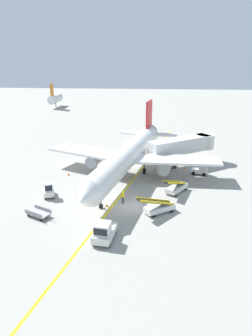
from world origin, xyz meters
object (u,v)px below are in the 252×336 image
at_px(jet_bridge, 186,145).
at_px(pushback_tug, 104,232).
at_px(safety_cone_nose_left, 185,168).
at_px(ground_crew_marshaller, 123,197).
at_px(baggage_tug_by_cargo_door, 200,169).
at_px(safety_cone_tail_area, 80,199).
at_px(baggage_tug_near_wing, 49,190).
at_px(baggage_cart_loaded, 38,213).
at_px(safety_cone_nose_right, 128,179).
at_px(belt_loader_aft_hold, 159,207).
at_px(safety_cone_wingtip_left, 69,174).
at_px(airliner, 129,155).
at_px(belt_loader_forward_hold, 176,187).
at_px(safety_cone_wingtip_right, 107,205).

relative_size(jet_bridge, pushback_tug, 3.12).
bearing_deg(safety_cone_nose_left, jet_bridge, 82.95).
bearing_deg(pushback_tug, ground_crew_marshaller, 82.74).
relative_size(baggage_tug_by_cargo_door, safety_cone_tail_area, 6.05).
bearing_deg(pushback_tug, jet_bridge, 67.30).
height_order(baggage_tug_near_wing, ground_crew_marshaller, baggage_tug_near_wing).
height_order(baggage_cart_loaded, safety_cone_nose_right, baggage_cart_loaded).
distance_m(belt_loader_aft_hold, baggage_cart_loaded, 14.41).
xyz_separation_m(baggage_cart_loaded, safety_cone_wingtip_left, (0.02, 13.82, -0.25)).
relative_size(airliner, baggage_cart_loaded, 9.44).
bearing_deg(safety_cone_nose_right, safety_cone_tail_area, -126.03).
bearing_deg(jet_bridge, safety_cone_nose_left, -97.05).
xyz_separation_m(airliner, safety_cone_nose_left, (9.17, 3.64, -3.20)).
bearing_deg(belt_loader_forward_hold, pushback_tug, -122.43).
relative_size(pushback_tug, belt_loader_aft_hold, 0.79).
bearing_deg(baggage_cart_loaded, belt_loader_aft_hold, 8.79).
xyz_separation_m(belt_loader_forward_hold, baggage_cart_loaded, (-16.73, -8.56, -0.31)).
xyz_separation_m(belt_loader_forward_hold, safety_cone_nose_left, (2.04, 9.70, -0.56)).
relative_size(pushback_tug, safety_cone_nose_left, 8.65).
distance_m(safety_cone_nose_right, safety_cone_tail_area, 9.64).
bearing_deg(belt_loader_aft_hold, belt_loader_forward_hold, 68.57).
xyz_separation_m(baggage_tug_near_wing, safety_cone_wingtip_left, (0.55, 8.20, -0.71)).
distance_m(belt_loader_forward_hold, safety_cone_wingtip_right, 10.45).
bearing_deg(safety_cone_tail_area, jet_bridge, 46.88).
height_order(airliner, jet_bridge, airliner).
distance_m(baggage_tug_near_wing, safety_cone_wingtip_left, 8.25).
relative_size(jet_bridge, safety_cone_wingtip_right, 27.00).
height_order(belt_loader_aft_hold, baggage_cart_loaded, belt_loader_aft_hold).
bearing_deg(airliner, safety_cone_nose_left, 21.67).
bearing_deg(safety_cone_tail_area, baggage_cart_loaded, -129.68).
height_order(baggage_tug_by_cargo_door, ground_crew_marshaller, baggage_tug_by_cargo_door).
xyz_separation_m(belt_loader_aft_hold, baggage_cart_loaded, (-14.23, -2.20, -0.31)).
bearing_deg(jet_bridge, belt_loader_forward_hold, -100.84).
distance_m(belt_loader_forward_hold, belt_loader_aft_hold, 6.83).
bearing_deg(belt_loader_aft_hold, safety_cone_wingtip_left, 140.73).
distance_m(ground_crew_marshaller, safety_cone_nose_right, 8.08).
height_order(belt_loader_forward_hold, safety_cone_wingtip_left, belt_loader_forward_hold).
xyz_separation_m(jet_bridge, belt_loader_aft_hold, (-4.86, -18.74, -2.77)).
relative_size(baggage_tug_near_wing, safety_cone_wingtip_left, 6.16).
relative_size(airliner, safety_cone_nose_right, 79.70).
relative_size(baggage_tug_near_wing, belt_loader_forward_hold, 0.56).
relative_size(jet_bridge, safety_cone_nose_right, 27.00).
distance_m(baggage_cart_loaded, safety_cone_tail_area, 6.17).
bearing_deg(safety_cone_tail_area, baggage_tug_by_cargo_door, 33.17).
xyz_separation_m(jet_bridge, baggage_tug_near_wing, (-19.63, -15.32, -2.62)).
distance_m(safety_cone_wingtip_right, safety_cone_tail_area, 4.04).
relative_size(airliner, baggage_tug_near_wing, 12.94).
bearing_deg(safety_cone_wingtip_right, safety_cone_tail_area, 158.92).
relative_size(belt_loader_forward_hold, belt_loader_aft_hold, 1.00).
height_order(safety_cone_nose_left, safety_cone_tail_area, same).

